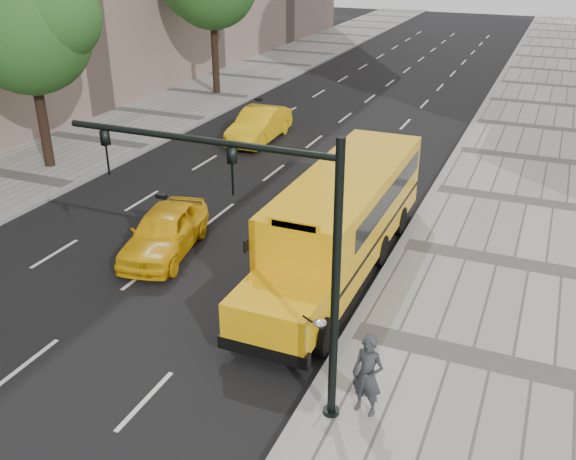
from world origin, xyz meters
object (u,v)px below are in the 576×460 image
at_px(pedestrian, 368,375).
at_px(traffic_signal, 270,240).
at_px(taxi_near, 164,231).
at_px(taxi_far, 259,125).
at_px(tree_b, 30,29).
at_px(school_bus, 345,212).

distance_m(pedestrian, traffic_signal, 3.65).
bearing_deg(taxi_near, taxi_far, 90.03).
relative_size(taxi_near, taxi_far, 0.92).
relative_size(taxi_far, pedestrian, 2.57).
xyz_separation_m(pedestrian, traffic_signal, (-2.08, -0.35, 2.98)).
bearing_deg(tree_b, traffic_signal, -33.90).
bearing_deg(traffic_signal, taxi_near, 139.41).
height_order(pedestrian, traffic_signal, traffic_signal).
distance_m(taxi_near, taxi_far, 12.82).
relative_size(school_bus, taxi_near, 2.52).
relative_size(tree_b, taxi_far, 1.74).
xyz_separation_m(tree_b, school_bus, (14.90, -3.40, -4.28)).
relative_size(tree_b, school_bus, 0.75).
distance_m(school_bus, taxi_far, 13.65).
bearing_deg(pedestrian, tree_b, 160.21).
xyz_separation_m(taxi_near, pedestrian, (8.40, -5.06, 0.33)).
bearing_deg(taxi_near, pedestrian, -42.32).
distance_m(taxi_far, traffic_signal, 20.31).
xyz_separation_m(taxi_far, pedestrian, (10.91, -17.64, 0.30)).
height_order(school_bus, pedestrian, school_bus).
xyz_separation_m(tree_b, taxi_near, (9.27, -5.06, -5.26)).
distance_m(tree_b, taxi_near, 11.80).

